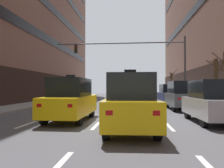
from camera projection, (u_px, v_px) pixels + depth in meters
ground_plane at (104, 117)px, 12.67m from camera, size 120.00×120.00×0.00m
lane_stripe_l1_s3 at (26, 125)px, 9.98m from camera, size 0.16×2.00×0.01m
lane_stripe_l1_s4 at (61, 112)px, 14.96m from camera, size 0.16×2.00×0.01m
lane_stripe_l1_s5 at (79, 106)px, 19.94m from camera, size 0.16×2.00×0.01m
lane_stripe_l1_s6 at (89, 103)px, 24.92m from camera, size 0.16×2.00×0.01m
lane_stripe_l1_s7 at (96, 100)px, 29.89m from camera, size 0.16×2.00×0.01m
lane_stripe_l1_s8 at (101, 98)px, 34.87m from camera, size 0.16×2.00×0.01m
lane_stripe_l1_s9 at (105, 97)px, 39.85m from camera, size 0.16×2.00×0.01m
lane_stripe_l1_s10 at (108, 96)px, 44.83m from camera, size 0.16×2.00×0.01m
lane_stripe_l2_s2 at (58, 166)px, 4.71m from camera, size 0.16×2.00×0.01m
lane_stripe_l2_s3 at (96, 126)px, 9.69m from camera, size 0.16×2.00×0.01m
lane_stripe_l2_s4 at (108, 113)px, 14.66m from camera, size 0.16×2.00×0.01m
lane_stripe_l2_s5 at (114, 106)px, 19.64m from camera, size 0.16×2.00×0.01m
lane_stripe_l2_s6 at (117, 103)px, 24.62m from camera, size 0.16×2.00×0.01m
lane_stripe_l2_s7 at (120, 100)px, 29.60m from camera, size 0.16×2.00×0.01m
lane_stripe_l2_s8 at (121, 98)px, 34.58m from camera, size 0.16×2.00×0.01m
lane_stripe_l2_s9 at (123, 97)px, 39.56m from camera, size 0.16×2.00×0.01m
lane_stripe_l2_s10 at (124, 96)px, 44.54m from camera, size 0.16×2.00×0.01m
lane_stripe_l3_s3 at (170, 127)px, 9.39m from camera, size 0.16×2.00×0.01m
lane_stripe_l3_s4 at (156, 113)px, 14.37m from camera, size 0.16×2.00×0.01m
lane_stripe_l3_s5 at (150, 107)px, 19.35m from camera, size 0.16×2.00×0.01m
lane_stripe_l3_s6 at (146, 103)px, 24.33m from camera, size 0.16×2.00×0.01m
lane_stripe_l3_s7 at (144, 100)px, 29.31m from camera, size 0.16×2.00×0.01m
lane_stripe_l3_s8 at (142, 99)px, 34.29m from camera, size 0.16×2.00×0.01m
lane_stripe_l3_s9 at (140, 97)px, 39.27m from camera, size 0.16×2.00×0.01m
lane_stripe_l3_s10 at (139, 96)px, 44.25m from camera, size 0.16×2.00×0.01m
taxi_driving_0 at (130, 103)px, 8.49m from camera, size 2.10×4.69×2.43m
car_driving_1 at (132, 94)px, 32.31m from camera, size 1.84×4.36×1.63m
taxi_driving_2 at (71, 100)px, 11.19m from camera, size 1.98×4.59×2.39m
taxi_driving_3 at (131, 94)px, 20.65m from camera, size 2.02×4.53×2.35m
car_parked_1 at (211, 102)px, 10.52m from camera, size 1.83×4.33×2.09m
car_parked_2 at (181, 96)px, 16.79m from camera, size 1.95×4.62×2.23m
car_parked_3 at (169, 94)px, 22.48m from camera, size 1.92×4.36×2.09m
traffic_signal_0 at (142, 56)px, 21.80m from camera, size 13.15×0.35×6.75m
street_tree_0 at (171, 84)px, 33.63m from camera, size 1.78×1.52×4.56m
street_tree_1 at (216, 82)px, 15.90m from camera, size 2.17×2.17×4.19m
pedestrian_0 at (191, 93)px, 23.06m from camera, size 0.37×0.44×1.73m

